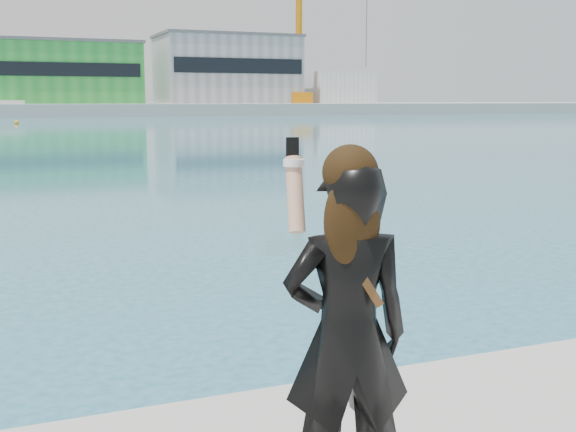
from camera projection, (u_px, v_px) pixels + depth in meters
name	position (u px, v px, depth m)	size (l,w,h in m)	color
warehouse_green	(47.00, 72.00, 122.60)	(30.60, 16.36, 10.50)	green
warehouse_grey_right	(227.00, 69.00, 134.38)	(25.50, 15.35, 12.50)	gray
ancillary_shed	(338.00, 88.00, 141.31)	(12.00, 10.00, 6.00)	silver
dock_crane	(305.00, 32.00, 132.76)	(23.00, 4.00, 24.00)	orange
flagpole_right	(138.00, 76.00, 121.59)	(1.28, 0.16, 8.00)	silver
buoy_near	(17.00, 124.00, 79.69)	(0.50, 0.50, 0.50)	orange
woman	(347.00, 326.00, 3.22)	(0.65, 0.51, 1.68)	black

